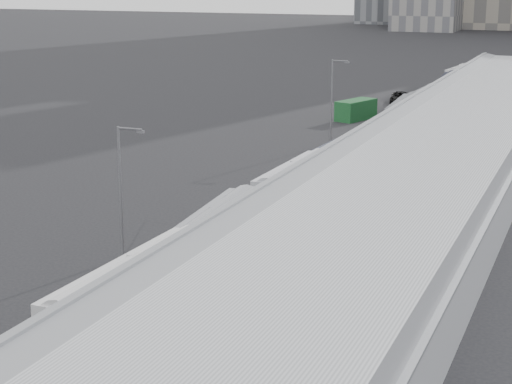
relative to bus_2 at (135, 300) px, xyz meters
The scene contains 20 objects.
sidewalk 20.40m from the bus_2, 70.30° to the left, with size 10.00×170.00×0.12m, color gray.
lane_line 19.56m from the bus_2, 100.78° to the left, with size 0.12×160.00×0.02m, color gold.
depot 22.07m from the bus_2, 60.46° to the left, with size 12.45×160.40×7.20m.
bus_2 is the anchor object (origin of this frame).
bus_3 10.68m from the bus_2, 90.85° to the left, with size 4.01×14.15×4.08m.
bus_4 27.49m from the bus_2, 91.12° to the left, with size 2.89×13.01×3.79m.
bus_5 40.82m from the bus_2, 90.15° to the left, with size 3.23×12.50×3.62m.
bus_6 53.42m from the bus_2, 89.55° to the left, with size 3.11×12.21×3.54m.
bus_7 66.37m from the bus_2, 90.03° to the left, with size 3.62×13.98×4.04m.
bus_8 83.56m from the bus_2, 90.33° to the left, with size 2.73×12.13×3.53m.
bus_9 97.13m from the bus_2, 90.02° to the left, with size 3.72×13.09×3.77m.
bus_10 111.91m from the bus_2, 90.17° to the left, with size 3.99×13.45×3.87m.
tree_1 4.87m from the bus_2, 30.75° to the right, with size 1.51×1.51×4.31m.
tree_2 18.51m from the bus_2, 79.56° to the left, with size 2.62×2.62×4.49m.
tree_3 48.27m from the bus_2, 85.19° to the left, with size 1.21×1.21×3.87m.
tree_4 65.76m from the bus_2, 87.08° to the left, with size 2.63×2.63×5.21m.
street_lamp_near 12.81m from the bus_2, 123.41° to the left, with size 2.04×0.22×9.19m.
street_lamp_far 55.15m from the bus_2, 96.10° to the left, with size 2.04×0.22×9.67m.
shipping_container 72.71m from the bus_2, 96.34° to the left, with size 2.63×6.38×2.65m, color #14431F.
suv 90.28m from the bus_2, 93.93° to the left, with size 2.71×5.87×1.63m, color black.
Camera 1 is at (24.91, -2.12, 18.98)m, focal length 60.00 mm.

